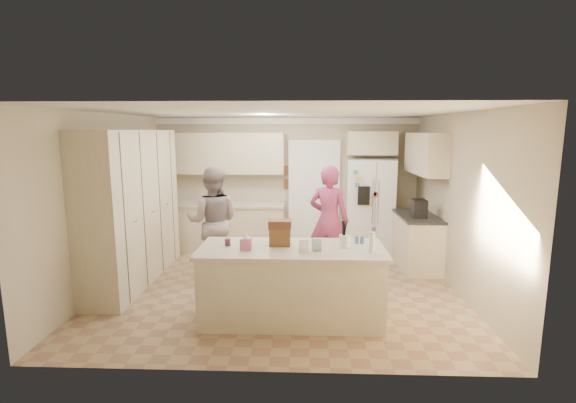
{
  "coord_description": "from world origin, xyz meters",
  "views": [
    {
      "loc": [
        0.34,
        -6.05,
        2.34
      ],
      "look_at": [
        0.1,
        0.35,
        1.25
      ],
      "focal_mm": 26.0,
      "sensor_mm": 36.0,
      "label": 1
    }
  ],
  "objects_px": {
    "teen_boy": "(213,222)",
    "tissue_box": "(246,244)",
    "island_base": "(292,285)",
    "utensil_crock": "(345,241)",
    "refrigerator": "(372,205)",
    "dollhouse_body": "(280,237)",
    "coffee_maker": "(419,208)",
    "teen_girl": "(329,221)"
  },
  "relations": [
    {
      "from": "refrigerator",
      "to": "island_base",
      "type": "relative_size",
      "value": 0.82
    },
    {
      "from": "teen_boy",
      "to": "tissue_box",
      "type": "bearing_deg",
      "value": 111.59
    },
    {
      "from": "island_base",
      "to": "dollhouse_body",
      "type": "bearing_deg",
      "value": 146.31
    },
    {
      "from": "coffee_maker",
      "to": "teen_boy",
      "type": "height_order",
      "value": "teen_boy"
    },
    {
      "from": "island_base",
      "to": "dollhouse_body",
      "type": "distance_m",
      "value": 0.62
    },
    {
      "from": "tissue_box",
      "to": "teen_girl",
      "type": "bearing_deg",
      "value": 58.03
    },
    {
      "from": "refrigerator",
      "to": "utensil_crock",
      "type": "relative_size",
      "value": 12.0
    },
    {
      "from": "tissue_box",
      "to": "dollhouse_body",
      "type": "relative_size",
      "value": 0.54
    },
    {
      "from": "tissue_box",
      "to": "dollhouse_body",
      "type": "xyz_separation_m",
      "value": [
        0.4,
        0.2,
        0.04
      ]
    },
    {
      "from": "utensil_crock",
      "to": "island_base",
      "type": "bearing_deg",
      "value": -175.6
    },
    {
      "from": "utensil_crock",
      "to": "tissue_box",
      "type": "relative_size",
      "value": 1.07
    },
    {
      "from": "utensil_crock",
      "to": "dollhouse_body",
      "type": "height_order",
      "value": "dollhouse_body"
    },
    {
      "from": "teen_boy",
      "to": "dollhouse_body",
      "type": "bearing_deg",
      "value": 125.16
    },
    {
      "from": "island_base",
      "to": "dollhouse_body",
      "type": "xyz_separation_m",
      "value": [
        -0.15,
        0.1,
        0.6
      ]
    },
    {
      "from": "island_base",
      "to": "tissue_box",
      "type": "distance_m",
      "value": 0.79
    },
    {
      "from": "refrigerator",
      "to": "island_base",
      "type": "bearing_deg",
      "value": -103.34
    },
    {
      "from": "refrigerator",
      "to": "tissue_box",
      "type": "relative_size",
      "value": 12.86
    },
    {
      "from": "utensil_crock",
      "to": "teen_boy",
      "type": "xyz_separation_m",
      "value": [
        -1.97,
        1.55,
        -0.11
      ]
    },
    {
      "from": "utensil_crock",
      "to": "dollhouse_body",
      "type": "xyz_separation_m",
      "value": [
        -0.8,
        0.05,
        0.04
      ]
    },
    {
      "from": "island_base",
      "to": "utensil_crock",
      "type": "height_order",
      "value": "utensil_crock"
    },
    {
      "from": "refrigerator",
      "to": "coffee_maker",
      "type": "distance_m",
      "value": 1.34
    },
    {
      "from": "teen_boy",
      "to": "teen_girl",
      "type": "bearing_deg",
      "value": 179.31
    },
    {
      "from": "teen_boy",
      "to": "utensil_crock",
      "type": "bearing_deg",
      "value": 138.97
    },
    {
      "from": "island_base",
      "to": "utensil_crock",
      "type": "bearing_deg",
      "value": 4.4
    },
    {
      "from": "coffee_maker",
      "to": "tissue_box",
      "type": "relative_size",
      "value": 2.14
    },
    {
      "from": "island_base",
      "to": "teen_boy",
      "type": "xyz_separation_m",
      "value": [
        -1.32,
        1.6,
        0.45
      ]
    },
    {
      "from": "coffee_maker",
      "to": "tissue_box",
      "type": "distance_m",
      "value": 3.28
    },
    {
      "from": "refrigerator",
      "to": "coffee_maker",
      "type": "bearing_deg",
      "value": -52.29
    },
    {
      "from": "utensil_crock",
      "to": "teen_boy",
      "type": "distance_m",
      "value": 2.51
    },
    {
      "from": "island_base",
      "to": "tissue_box",
      "type": "relative_size",
      "value": 15.71
    },
    {
      "from": "coffee_maker",
      "to": "dollhouse_body",
      "type": "relative_size",
      "value": 1.15
    },
    {
      "from": "refrigerator",
      "to": "dollhouse_body",
      "type": "height_order",
      "value": "refrigerator"
    },
    {
      "from": "refrigerator",
      "to": "coffee_maker",
      "type": "height_order",
      "value": "refrigerator"
    },
    {
      "from": "refrigerator",
      "to": "dollhouse_body",
      "type": "xyz_separation_m",
      "value": [
        -1.63,
        -3.0,
        0.14
      ]
    },
    {
      "from": "refrigerator",
      "to": "dollhouse_body",
      "type": "relative_size",
      "value": 6.92
    },
    {
      "from": "tissue_box",
      "to": "teen_boy",
      "type": "distance_m",
      "value": 1.87
    },
    {
      "from": "coffee_maker",
      "to": "island_base",
      "type": "bearing_deg",
      "value": -137.17
    },
    {
      "from": "tissue_box",
      "to": "coffee_maker",
      "type": "bearing_deg",
      "value": 37.57
    },
    {
      "from": "refrigerator",
      "to": "teen_girl",
      "type": "distance_m",
      "value": 1.7
    },
    {
      "from": "island_base",
      "to": "teen_girl",
      "type": "xyz_separation_m",
      "value": [
        0.56,
        1.67,
        0.46
      ]
    },
    {
      "from": "refrigerator",
      "to": "teen_boy",
      "type": "distance_m",
      "value": 3.18
    },
    {
      "from": "island_base",
      "to": "tissue_box",
      "type": "height_order",
      "value": "tissue_box"
    }
  ]
}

